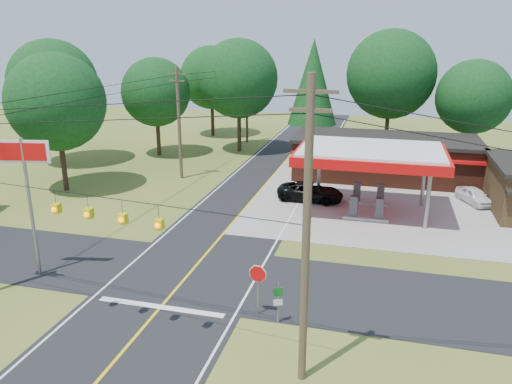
% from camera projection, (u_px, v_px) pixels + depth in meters
% --- Properties ---
extents(ground, '(120.00, 120.00, 0.00)m').
position_uv_depth(ground, '(189.00, 274.00, 27.50)').
color(ground, '#4A6021').
rests_on(ground, ground).
extents(main_highway, '(8.00, 120.00, 0.02)m').
position_uv_depth(main_highway, '(189.00, 274.00, 27.50)').
color(main_highway, black).
rests_on(main_highway, ground).
extents(cross_road, '(70.00, 7.00, 0.02)m').
position_uv_depth(cross_road, '(189.00, 274.00, 27.49)').
color(cross_road, black).
rests_on(cross_road, ground).
extents(lane_center_yellow, '(0.15, 110.00, 0.00)m').
position_uv_depth(lane_center_yellow, '(189.00, 274.00, 27.49)').
color(lane_center_yellow, yellow).
rests_on(lane_center_yellow, main_highway).
extents(gas_canopy, '(10.60, 7.40, 4.88)m').
position_uv_depth(gas_canopy, '(371.00, 156.00, 36.02)').
color(gas_canopy, gray).
rests_on(gas_canopy, ground).
extents(convenience_store, '(16.40, 7.55, 3.80)m').
position_uv_depth(convenience_store, '(385.00, 157.00, 45.69)').
color(convenience_store, '#542618').
rests_on(convenience_store, ground).
extents(utility_pole_near_right, '(1.80, 0.30, 11.50)m').
position_uv_depth(utility_pole_near_right, '(306.00, 235.00, 17.43)').
color(utility_pole_near_right, '#473828').
rests_on(utility_pole_near_right, ground).
extents(utility_pole_far_left, '(1.80, 0.30, 10.00)m').
position_uv_depth(utility_pole_far_left, '(179.00, 122.00, 44.47)').
color(utility_pole_far_left, '#473828').
rests_on(utility_pole_far_left, ground).
extents(utility_pole_north, '(0.30, 0.30, 9.50)m').
position_uv_depth(utility_pole_north, '(247.00, 103.00, 59.92)').
color(utility_pole_north, '#473828').
rests_on(utility_pole_north, ground).
extents(overhead_beacons, '(17.04, 2.04, 1.03)m').
position_uv_depth(overhead_beacons, '(104.00, 199.00, 20.34)').
color(overhead_beacons, black).
rests_on(overhead_beacons, ground).
extents(treeline_backdrop, '(70.27, 51.59, 13.30)m').
position_uv_depth(treeline_backdrop, '(290.00, 92.00, 47.18)').
color(treeline_backdrop, '#332316').
rests_on(treeline_backdrop, ground).
extents(suv_car, '(5.33, 5.33, 1.43)m').
position_uv_depth(suv_car, '(310.00, 192.00, 39.56)').
color(suv_car, black).
rests_on(suv_car, ground).
extents(sedan_car, '(4.81, 4.81, 1.24)m').
position_uv_depth(sedan_car, '(474.00, 196.00, 38.87)').
color(sedan_car, white).
rests_on(sedan_car, ground).
extents(big_stop_sign, '(2.79, 0.65, 7.62)m').
position_uv_depth(big_stop_sign, '(26.00, 174.00, 25.85)').
color(big_stop_sign, gray).
rests_on(big_stop_sign, ground).
extents(octagonal_stop_sign, '(0.88, 0.17, 2.57)m').
position_uv_depth(octagonal_stop_sign, '(258.00, 278.00, 23.00)').
color(octagonal_stop_sign, gray).
rests_on(octagonal_stop_sign, ground).
extents(route_sign_post, '(0.41, 0.19, 2.10)m').
position_uv_depth(route_sign_post, '(278.00, 299.00, 22.47)').
color(route_sign_post, gray).
rests_on(route_sign_post, ground).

